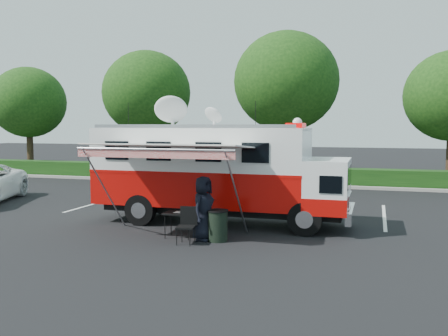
# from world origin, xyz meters

# --- Properties ---
(ground_plane) EXTENTS (120.00, 120.00, 0.00)m
(ground_plane) POSITION_xyz_m (0.00, 0.00, 0.00)
(ground_plane) COLOR black
(ground_plane) RESTS_ON ground
(back_border) EXTENTS (60.00, 6.14, 8.87)m
(back_border) POSITION_xyz_m (1.14, 12.90, 5.00)
(back_border) COLOR #9E998E
(back_border) RESTS_ON ground_plane
(stall_lines) EXTENTS (24.12, 5.50, 0.01)m
(stall_lines) POSITION_xyz_m (-0.50, 3.00, 0.00)
(stall_lines) COLOR silver
(stall_lines) RESTS_ON ground_plane
(command_truck) EXTENTS (8.85, 2.44, 4.25)m
(command_truck) POSITION_xyz_m (-0.08, -0.00, 1.82)
(command_truck) COLOR black
(command_truck) RESTS_ON ground_plane
(awning) EXTENTS (4.83, 2.51, 2.92)m
(awning) POSITION_xyz_m (-0.87, -2.53, 2.73)
(awning) COLOR white
(awning) RESTS_ON ground_plane
(person) EXTENTS (0.77, 1.03, 1.92)m
(person) POSITION_xyz_m (0.28, -2.51, 0.00)
(person) COLOR black
(person) RESTS_ON ground_plane
(folding_table) EXTENTS (0.95, 0.69, 0.78)m
(folding_table) POSITION_xyz_m (-0.52, -2.43, 0.73)
(folding_table) COLOR black
(folding_table) RESTS_ON ground_plane
(folding_chair) EXTENTS (0.58, 0.60, 1.06)m
(folding_chair) POSITION_xyz_m (-0.03, -3.02, 0.63)
(folding_chair) COLOR black
(folding_chair) RESTS_ON ground_plane
(trash_bin) EXTENTS (0.62, 0.62, 0.93)m
(trash_bin) POSITION_xyz_m (0.73, -2.50, 0.47)
(trash_bin) COLOR black
(trash_bin) RESTS_ON ground_plane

